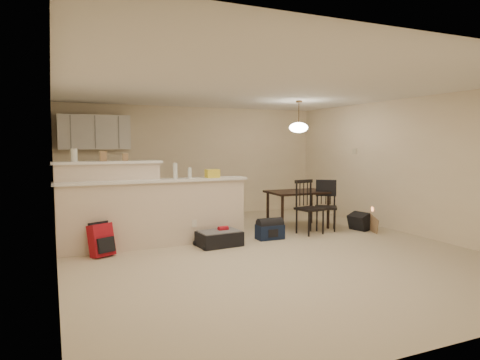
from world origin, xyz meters
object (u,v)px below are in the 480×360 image
red_backpack (101,240)px  pendant_lamp (299,127)px  suitcase (219,239)px  dining_chair_far (326,206)px  navy_duffel (270,232)px  black_daypack (359,222)px  dining_table (298,195)px  dining_chair_near (310,207)px

red_backpack → pendant_lamp: bearing=-14.2°
pendant_lamp → suitcase: size_ratio=0.90×
dining_chair_far → pendant_lamp: bearing=164.5°
navy_duffel → black_daypack: black_daypack is taller
red_backpack → black_daypack: 4.78m
suitcase → navy_duffel: (0.99, 0.11, 0.01)m
dining_table → pendant_lamp: pendant_lamp is taller
dining_chair_near → dining_table: bearing=69.8°
dining_table → navy_duffel: size_ratio=2.54×
dining_chair_far → black_daypack: 0.73m
dining_chair_near → dining_chair_far: bearing=10.3°
dining_table → dining_chair_far: dining_chair_far is taller
pendant_lamp → black_daypack: (0.96, -0.70, -1.83)m
dining_chair_near → red_backpack: size_ratio=2.07×
navy_duffel → black_daypack: bearing=1.1°
black_daypack → dining_table: bearing=40.6°
red_backpack → dining_chair_near: bearing=-23.2°
dining_table → pendant_lamp: (-0.00, -0.00, 1.35)m
navy_duffel → red_backpack: bearing=-178.9°
dining_chair_far → suitcase: 2.40m
dining_chair_far → red_backpack: 4.19m
pendant_lamp → navy_duffel: 2.22m
pendant_lamp → dining_chair_near: 1.61m
dining_table → suitcase: dining_table is taller
red_backpack → navy_duffel: 2.82m
navy_duffel → black_daypack: (1.96, 0.00, 0.03)m
dining_chair_near → navy_duffel: bearing=176.0°
pendant_lamp → suitcase: (-1.98, -0.80, -1.87)m
dining_table → pendant_lamp: size_ratio=1.93×
dining_chair_near → black_daypack: dining_chair_near is taller
dining_chair_far → black_daypack: size_ratio=2.61×
dining_chair_far → navy_duffel: 1.42m
black_daypack → red_backpack: bearing=76.5°
dining_chair_far → navy_duffel: dining_chair_far is taller
dining_chair_near → dining_chair_far: size_ratio=1.06×
dining_chair_far → red_backpack: dining_chair_far is taller
pendant_lamp → dining_chair_near: (-0.11, -0.61, -1.49)m
dining_chair_near → navy_duffel: size_ratio=2.12×
pendant_lamp → red_backpack: bearing=-169.6°
dining_chair_near → red_backpack: 3.71m
dining_chair_near → pendant_lamp: bearing=69.8°
suitcase → red_backpack: red_backpack is taller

